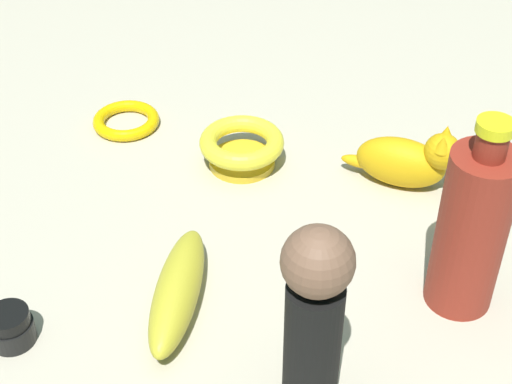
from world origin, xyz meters
The scene contains 8 objects.
ground centered at (0.00, 0.00, 0.00)m, with size 2.00×2.00×0.00m, color #BCB29E.
banana centered at (-0.14, 0.05, 0.02)m, with size 0.19×0.05×0.05m, color gold.
bowl centered at (0.13, 0.05, 0.03)m, with size 0.11×0.11×0.05m.
bottle_tall centered at (-0.06, -0.24, 0.10)m, with size 0.07×0.07×0.23m.
nail_polish_jar centered at (-0.22, 0.21, 0.02)m, with size 0.05×0.05×0.04m.
bangle centered at (0.18, 0.23, 0.01)m, with size 0.09×0.09×0.02m, color #E9B708.
person_figure_adult centered at (-0.23, -0.10, 0.12)m, with size 0.07×0.07×0.22m.
cat_figurine centered at (0.13, -0.17, 0.04)m, with size 0.07×0.15×0.09m.
Camera 1 is at (-0.69, -0.16, 0.62)m, focal length 54.59 mm.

